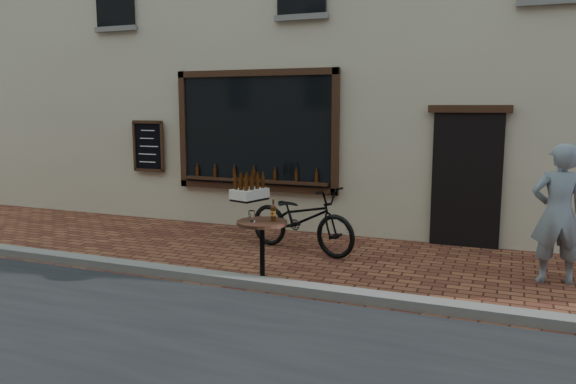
% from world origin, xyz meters
% --- Properties ---
extents(ground, '(90.00, 90.00, 0.00)m').
position_xyz_m(ground, '(0.00, 0.00, 0.00)').
color(ground, '#52251A').
rests_on(ground, ground).
extents(kerb, '(90.00, 0.25, 0.12)m').
position_xyz_m(kerb, '(0.00, 0.20, 0.06)').
color(kerb, slate).
rests_on(kerb, ground).
extents(cargo_bicycle, '(2.41, 1.29, 1.13)m').
position_xyz_m(cargo_bicycle, '(-0.52, 2.14, 0.54)').
color(cargo_bicycle, black).
rests_on(cargo_bicycle, ground).
extents(bistro_table, '(0.65, 0.65, 1.12)m').
position_xyz_m(bistro_table, '(-0.35, 0.35, 0.60)').
color(bistro_table, black).
rests_on(bistro_table, ground).
extents(pedestrian, '(0.74, 0.56, 1.84)m').
position_xyz_m(pedestrian, '(3.17, 1.85, 0.92)').
color(pedestrian, gray).
rests_on(pedestrian, ground).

